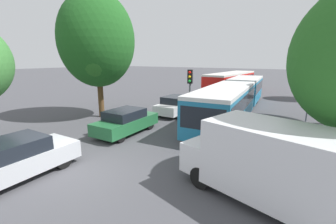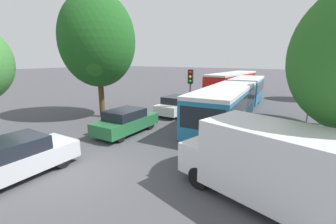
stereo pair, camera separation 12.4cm
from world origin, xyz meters
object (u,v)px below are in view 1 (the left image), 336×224
(city_bus_rear, at_px, (231,81))
(traffic_light, at_px, (190,84))
(no_entry_sign, at_px, (309,100))
(white_van, at_px, (273,163))
(queued_car_silver, at_px, (13,159))
(tree_right_far, at_px, (336,58))
(articulated_bus, at_px, (236,96))
(tree_left_mid, at_px, (97,42))
(queued_car_green, at_px, (126,121))
(queued_car_white, at_px, (177,105))

(city_bus_rear, relative_size, traffic_light, 3.37)
(no_entry_sign, bearing_deg, white_van, -4.37)
(queued_car_silver, height_order, tree_right_far, tree_right_far)
(articulated_bus, distance_m, white_van, 11.23)
(white_van, relative_size, tree_right_far, 0.83)
(tree_left_mid, distance_m, tree_right_far, 22.09)
(queued_car_green, bearing_deg, no_entry_sign, -59.33)
(queued_car_silver, height_order, no_entry_sign, no_entry_sign)
(tree_left_mid, bearing_deg, queued_car_green, -23.63)
(no_entry_sign, bearing_deg, tree_right_far, 172.82)
(queued_car_silver, relative_size, no_entry_sign, 1.47)
(queued_car_white, bearing_deg, tree_left_mid, 130.18)
(tree_right_far, bearing_deg, articulated_bus, -120.84)
(queued_car_silver, xyz_separation_m, queued_car_green, (-0.16, 5.73, -0.03))
(queued_car_silver, xyz_separation_m, white_van, (7.67, 3.31, 0.52))
(articulated_bus, distance_m, no_entry_sign, 5.42)
(articulated_bus, xyz_separation_m, tree_left_mid, (-7.72, -6.27, 3.78))
(no_entry_sign, bearing_deg, queued_car_white, -90.34)
(queued_car_white, relative_size, tree_left_mid, 0.48)
(queued_car_silver, bearing_deg, articulated_bus, -16.40)
(queued_car_green, distance_m, tree_right_far, 21.56)
(white_van, bearing_deg, traffic_light, -33.99)
(traffic_light, relative_size, no_entry_sign, 1.21)
(queued_car_white, bearing_deg, city_bus_rear, -1.29)
(city_bus_rear, bearing_deg, tree_right_far, -89.41)
(queued_car_white, height_order, traffic_light, traffic_light)
(no_entry_sign, height_order, tree_left_mid, tree_left_mid)
(queued_car_green, xyz_separation_m, traffic_light, (1.70, 4.36, 1.81))
(traffic_light, relative_size, tree_right_far, 0.53)
(no_entry_sign, bearing_deg, traffic_light, -81.37)
(queued_car_green, relative_size, white_van, 0.75)
(queued_car_green, xyz_separation_m, tree_right_far, (10.10, 18.73, 3.50))
(queued_car_silver, relative_size, tree_left_mid, 0.49)
(queued_car_silver, xyz_separation_m, tree_left_mid, (-4.16, 7.48, 4.43))
(queued_car_silver, relative_size, queued_car_white, 1.02)
(white_van, bearing_deg, tree_left_mid, -5.50)
(traffic_light, bearing_deg, white_van, 29.89)
(queued_car_white, distance_m, tree_right_far, 17.01)
(traffic_light, height_order, tree_right_far, tree_right_far)
(white_van, xyz_separation_m, no_entry_sign, (0.60, 7.81, 0.64))
(no_entry_sign, distance_m, tree_left_mid, 13.36)
(queued_car_silver, distance_m, tree_right_far, 26.63)
(white_van, height_order, no_entry_sign, no_entry_sign)
(city_bus_rear, xyz_separation_m, tree_left_mid, (-3.92, -17.26, 3.74))
(queued_car_silver, bearing_deg, no_entry_sign, -38.54)
(articulated_bus, bearing_deg, queued_car_silver, -20.30)
(articulated_bus, bearing_deg, queued_car_green, -30.66)
(white_van, distance_m, tree_left_mid, 13.14)
(city_bus_rear, height_order, tree_left_mid, tree_left_mid)
(tree_left_mid, bearing_deg, queued_car_silver, -60.91)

